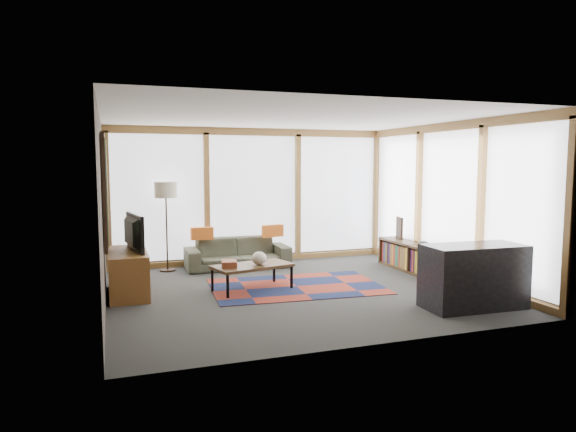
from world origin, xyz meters
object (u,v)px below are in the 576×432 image
object	(u,v)px
bookshelf	(416,259)
bar_counter	(474,276)
sofa	(238,253)
coffee_table	(252,277)
floor_lamp	(167,227)
television	(128,233)
tv_console	(128,273)

from	to	relation	value
bookshelf	bar_counter	distance (m)	2.22
sofa	coffee_table	xyz separation A→B (m)	(-0.19, -1.72, -0.08)
sofa	bookshelf	world-z (taller)	sofa
sofa	floor_lamp	xyz separation A→B (m)	(-1.26, 0.14, 0.52)
bookshelf	coffee_table	bearing A→B (deg)	-175.36
sofa	television	size ratio (longest dim) A/B	2.01
floor_lamp	television	xyz separation A→B (m)	(-0.70, -1.51, 0.12)
floor_lamp	sofa	bearing A→B (deg)	-6.56
coffee_table	bookshelf	world-z (taller)	bookshelf
sofa	bar_counter	size ratio (longest dim) A/B	1.41
floor_lamp	bookshelf	xyz separation A→B (m)	(4.14, -1.61, -0.55)
bar_counter	floor_lamp	bearing A→B (deg)	136.29
coffee_table	tv_console	world-z (taller)	tv_console
television	bookshelf	bearing A→B (deg)	-101.22
sofa	coffee_table	world-z (taller)	sofa
bookshelf	floor_lamp	bearing A→B (deg)	158.73
bookshelf	television	bearing A→B (deg)	178.83
coffee_table	bookshelf	bearing A→B (deg)	4.64
television	bar_counter	distance (m)	4.89
sofa	tv_console	world-z (taller)	tv_console
bookshelf	tv_console	xyz separation A→B (m)	(-4.86, 0.10, 0.07)
sofa	television	xyz separation A→B (m)	(-1.96, -1.37, 0.64)
floor_lamp	television	size ratio (longest dim) A/B	1.70
sofa	bar_counter	distance (m)	4.32
bar_counter	bookshelf	bearing A→B (deg)	78.75
sofa	tv_console	distance (m)	2.41
tv_console	television	xyz separation A→B (m)	(0.02, 0.00, 0.59)
sofa	bar_counter	xyz separation A→B (m)	(2.36, -3.62, 0.15)
floor_lamp	television	world-z (taller)	floor_lamp
tv_console	floor_lamp	bearing A→B (deg)	64.46
tv_console	bar_counter	distance (m)	4.89
floor_lamp	bookshelf	bearing A→B (deg)	-21.27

